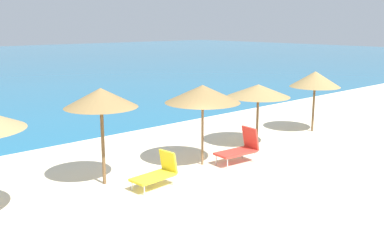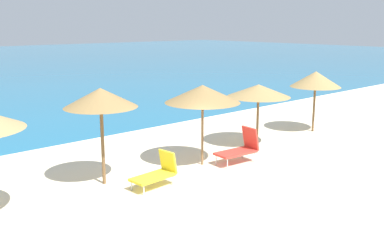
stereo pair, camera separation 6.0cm
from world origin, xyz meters
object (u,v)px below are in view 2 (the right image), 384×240
object	(u,v)px
beach_umbrella_4	(259,91)
beach_umbrella_5	(316,79)
beach_umbrella_3	(203,94)
beach_umbrella_2	(101,98)
lounge_chair_0	(157,172)
lounge_chair_1	(240,148)

from	to	relation	value
beach_umbrella_4	beach_umbrella_5	world-z (taller)	beach_umbrella_5
beach_umbrella_3	beach_umbrella_5	bearing A→B (deg)	1.96
beach_umbrella_2	beach_umbrella_4	world-z (taller)	beach_umbrella_2
beach_umbrella_2	lounge_chair_0	xyz separation A→B (m)	(1.03, -1.18, -2.10)
beach_umbrella_2	beach_umbrella_4	xyz separation A→B (m)	(6.45, -0.24, -0.41)
beach_umbrella_3	beach_umbrella_4	xyz separation A→B (m)	(3.13, 0.33, -0.25)
beach_umbrella_2	beach_umbrella_4	distance (m)	6.47
beach_umbrella_5	lounge_chair_0	bearing A→B (deg)	-174.67
beach_umbrella_3	beach_umbrella_2	bearing A→B (deg)	170.28
beach_umbrella_3	lounge_chair_1	bearing A→B (deg)	-30.90
beach_umbrella_5	beach_umbrella_4	bearing A→B (deg)	178.38
lounge_chair_0	beach_umbrella_5	bearing A→B (deg)	-89.12
beach_umbrella_4	lounge_chair_0	xyz separation A→B (m)	(-5.42, -0.94, -1.68)
lounge_chair_0	beach_umbrella_2	bearing A→B (deg)	36.68
beach_umbrella_4	beach_umbrella_5	distance (m)	3.56
beach_umbrella_2	lounge_chair_0	bearing A→B (deg)	-48.87
beach_umbrella_4	lounge_chair_1	distance (m)	2.76
beach_umbrella_4	lounge_chair_0	distance (m)	5.76
beach_umbrella_5	lounge_chair_0	world-z (taller)	beach_umbrella_5
beach_umbrella_3	lounge_chair_0	world-z (taller)	beach_umbrella_3
beach_umbrella_5	lounge_chair_1	world-z (taller)	beach_umbrella_5
beach_umbrella_2	lounge_chair_1	size ratio (longest dim) A/B	1.84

